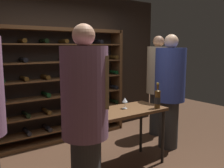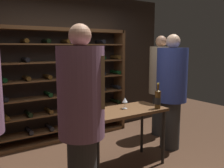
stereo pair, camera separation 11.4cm
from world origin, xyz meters
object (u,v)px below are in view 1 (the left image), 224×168
(wine_glass_stemmed_left, at_px, (125,100))
(person_host_in_suit, at_px, (157,81))
(wine_bottle_black_capsule, at_px, (96,104))
(person_guest_plum_blouse, at_px, (85,114))
(person_bystander_red_print, at_px, (170,87))
(wine_bottle_gold_foil, at_px, (157,99))
(wine_rack, at_px, (56,86))
(tasting_table, at_px, (123,116))

(wine_glass_stemmed_left, bearing_deg, person_host_in_suit, 26.64)
(person_host_in_suit, distance_m, wine_bottle_black_capsule, 1.93)
(person_host_in_suit, height_order, person_guest_plum_blouse, person_guest_plum_blouse)
(person_host_in_suit, bearing_deg, person_bystander_red_print, 161.17)
(person_bystander_red_print, xyz_separation_m, wine_bottle_gold_foil, (-0.62, -0.32, -0.07))
(wine_bottle_gold_foil, bearing_deg, wine_glass_stemmed_left, 147.84)
(wine_rack, xyz_separation_m, person_host_in_suit, (1.72, -0.80, 0.05))
(wine_rack, height_order, person_host_in_suit, wine_rack)
(wine_bottle_black_capsule, relative_size, wine_glass_stemmed_left, 2.24)
(wine_bottle_black_capsule, height_order, wine_glass_stemmed_left, wine_bottle_black_capsule)
(wine_rack, relative_size, person_bystander_red_print, 1.46)
(wine_glass_stemmed_left, bearing_deg, person_guest_plum_blouse, -148.22)
(wine_rack, bearing_deg, wine_bottle_black_capsule, -93.12)
(wine_rack, relative_size, person_guest_plum_blouse, 1.45)
(tasting_table, height_order, wine_glass_stemmed_left, wine_glass_stemmed_left)
(wine_rack, xyz_separation_m, tasting_table, (0.35, -1.50, -0.26))
(person_guest_plum_blouse, xyz_separation_m, wine_glass_stemmed_left, (0.98, 0.61, -0.10))
(tasting_table, bearing_deg, person_bystander_red_print, 6.13)
(wine_bottle_black_capsule, bearing_deg, person_host_in_suit, 20.48)
(wine_rack, distance_m, person_bystander_red_print, 1.98)
(person_guest_plum_blouse, distance_m, wine_bottle_gold_foil, 1.42)
(wine_bottle_gold_foil, bearing_deg, tasting_table, 154.92)
(person_guest_plum_blouse, xyz_separation_m, wine_bottle_black_capsule, (0.49, 0.59, -0.09))
(wine_rack, distance_m, wine_bottle_black_capsule, 1.48)
(wine_bottle_black_capsule, distance_m, wine_glass_stemmed_left, 0.48)
(person_bystander_red_print, relative_size, person_guest_plum_blouse, 0.99)
(person_host_in_suit, relative_size, wine_bottle_black_capsule, 5.41)
(person_bystander_red_print, height_order, wine_glass_stemmed_left, person_bystander_red_print)
(wine_bottle_gold_foil, distance_m, wine_bottle_black_capsule, 0.91)
(person_bystander_red_print, relative_size, wine_bottle_black_capsule, 5.40)
(wine_rack, height_order, wine_glass_stemmed_left, wine_rack)
(wine_rack, distance_m, person_guest_plum_blouse, 2.15)
(wine_bottle_gold_foil, bearing_deg, wine_bottle_black_capsule, 165.04)
(person_guest_plum_blouse, bearing_deg, person_bystander_red_print, 49.00)
(wine_rack, distance_m, wine_bottle_gold_foil, 1.88)
(tasting_table, bearing_deg, wine_glass_stemmed_left, 33.49)
(person_bystander_red_print, xyz_separation_m, person_guest_plum_blouse, (-1.98, -0.68, 0.01))
(wine_rack, bearing_deg, wine_bottle_gold_foil, -65.03)
(tasting_table, relative_size, person_guest_plum_blouse, 0.63)
(wine_rack, height_order, tasting_table, wine_rack)
(person_bystander_red_print, distance_m, person_host_in_suit, 0.66)
(wine_rack, distance_m, person_host_in_suit, 1.90)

